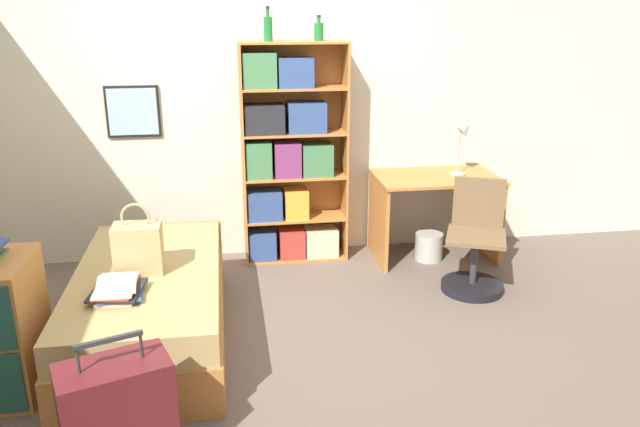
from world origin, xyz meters
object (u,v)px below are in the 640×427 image
(bed, at_px, (151,304))
(book_stack_on_bed, at_px, (118,290))
(desk, at_px, (435,202))
(desk_chair, at_px, (474,256))
(suitcase, at_px, (119,422))
(bottle_brown, at_px, (319,31))
(desk_lamp, at_px, (464,137))
(bookcase, at_px, (288,161))
(waste_bin, at_px, (429,247))
(bottle_green, at_px, (268,28))
(handbag, at_px, (138,248))

(bed, relative_size, book_stack_on_bed, 4.95)
(desk, height_order, desk_chair, desk_chair)
(suitcase, bearing_deg, bottle_brown, 62.90)
(book_stack_on_bed, bearing_deg, bed, 72.33)
(suitcase, distance_m, desk_chair, 2.91)
(desk_lamp, bearing_deg, bookcase, 173.76)
(desk, height_order, desk_lamp, desk_lamp)
(book_stack_on_bed, xyz_separation_m, waste_bin, (2.33, 1.40, -0.42))
(book_stack_on_bed, height_order, suitcase, suitcase)
(bed, distance_m, desk, 2.52)
(desk_lamp, bearing_deg, desk, -178.38)
(book_stack_on_bed, xyz_separation_m, bottle_brown, (1.41, 1.63, 1.36))
(bottle_green, distance_m, desk_lamp, 1.81)
(bottle_brown, xyz_separation_m, desk_chair, (1.07, -0.84, -1.62))
(suitcase, height_order, desk_chair, desk_chair)
(handbag, height_order, bottle_green, bottle_green)
(desk_chair, bearing_deg, book_stack_on_bed, -162.32)
(bottle_green, bearing_deg, book_stack_on_bed, -122.44)
(bottle_brown, height_order, desk, bottle_brown)
(handbag, xyz_separation_m, suitcase, (0.03, -1.24, -0.36))
(suitcase, bearing_deg, desk, 46.22)
(book_stack_on_bed, relative_size, bookcase, 0.20)
(suitcase, xyz_separation_m, bottle_brown, (1.30, 2.54, 1.59))
(desk_lamp, bearing_deg, bottle_green, 175.60)
(book_stack_on_bed, relative_size, desk, 0.36)
(bed, bearing_deg, desk, 25.65)
(bookcase, height_order, waste_bin, bookcase)
(bed, xyz_separation_m, desk, (2.26, 1.09, 0.25))
(book_stack_on_bed, height_order, desk_lamp, desk_lamp)
(handbag, distance_m, desk_chair, 2.47)
(desk_chair, bearing_deg, handbag, -169.17)
(bookcase, bearing_deg, waste_bin, -10.98)
(bed, distance_m, waste_bin, 2.43)
(bottle_brown, distance_m, desk_lamp, 1.46)
(book_stack_on_bed, relative_size, suitcase, 0.51)
(handbag, relative_size, desk, 0.44)
(bottle_brown, distance_m, waste_bin, 2.01)
(bookcase, distance_m, desk_chair, 1.68)
(book_stack_on_bed, bearing_deg, suitcase, -83.02)
(bed, xyz_separation_m, book_stack_on_bed, (-0.12, -0.38, 0.29))
(bookcase, relative_size, desk_chair, 2.16)
(bookcase, height_order, bottle_brown, bottle_brown)
(book_stack_on_bed, height_order, desk, desk)
(desk_lamp, bearing_deg, book_stack_on_bed, -150.52)
(bed, bearing_deg, suitcase, -90.41)
(bottle_green, distance_m, desk_chair, 2.35)
(bottle_brown, relative_size, desk_chair, 0.23)
(waste_bin, bearing_deg, desk, 49.96)
(handbag, xyz_separation_m, book_stack_on_bed, (-0.08, -0.33, -0.12))
(desk, distance_m, waste_bin, 0.38)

